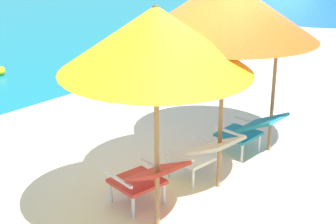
% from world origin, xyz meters
% --- Properties ---
extents(ground_plane, '(40.00, 40.00, 0.00)m').
position_xyz_m(ground_plane, '(0.00, 4.00, 0.00)').
color(ground_plane, beige).
extents(lounge_chair_left, '(0.65, 0.94, 0.68)m').
position_xyz_m(lounge_chair_left, '(-1.01, -0.33, 0.40)').
color(lounge_chair_left, red).
rests_on(lounge_chair_left, ground_plane).
extents(lounge_chair_center, '(0.61, 0.92, 0.68)m').
position_xyz_m(lounge_chair_center, '(-0.07, -0.41, 0.40)').
color(lounge_chair_center, silver).
rests_on(lounge_chair_center, ground_plane).
extents(lounge_chair_right, '(0.55, 0.88, 0.68)m').
position_xyz_m(lounge_chair_right, '(0.93, -0.44, 0.40)').
color(lounge_chair_right, teal).
rests_on(lounge_chair_right, ground_plane).
extents(beach_umbrella_left, '(2.26, 2.27, 2.34)m').
position_xyz_m(beach_umbrella_left, '(-1.17, -0.63, 2.01)').
color(beach_umbrella_left, olive).
rests_on(beach_umbrella_left, ground_plane).
extents(beach_umbrella_center, '(2.83, 2.83, 2.52)m').
position_xyz_m(beach_umbrella_center, '(-0.06, -0.63, 2.17)').
color(beach_umbrella_center, olive).
rests_on(beach_umbrella_center, ground_plane).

